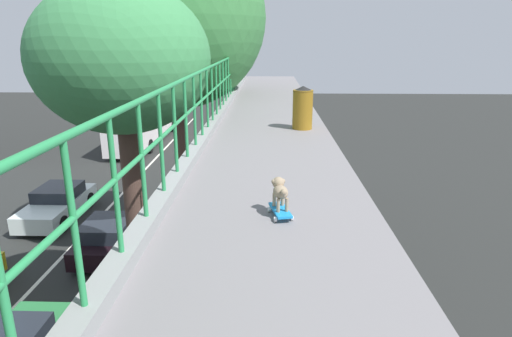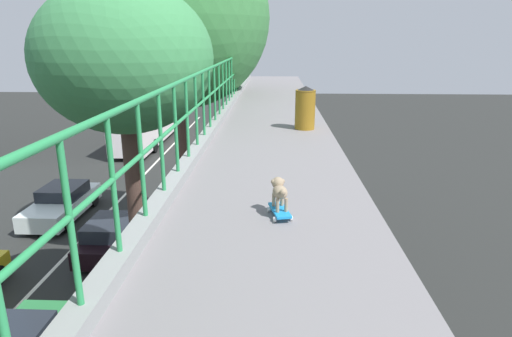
{
  "view_description": "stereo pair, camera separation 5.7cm",
  "coord_description": "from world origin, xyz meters",
  "px_view_note": "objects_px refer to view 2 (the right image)",
  "views": [
    {
      "loc": [
        0.92,
        -3.08,
        7.65
      ],
      "look_at": [
        0.78,
        1.57,
        6.25
      ],
      "focal_mm": 30.28,
      "sensor_mm": 36.0,
      "label": 1
    },
    {
      "loc": [
        0.98,
        -3.07,
        7.65
      ],
      "look_at": [
        0.78,
        1.57,
        6.25
      ],
      "focal_mm": 30.28,
      "sensor_mm": 36.0,
      "label": 2
    }
  ],
  "objects_px": {
    "car_white_sixth": "(62,203)",
    "litter_bin": "(305,107)",
    "toy_skateboard": "(280,211)",
    "city_bus": "(149,119)",
    "car_black_fifth": "(114,235)",
    "small_dog": "(279,190)"
  },
  "relations": [
    {
      "from": "car_black_fifth",
      "to": "toy_skateboard",
      "type": "xyz_separation_m",
      "value": [
        5.94,
        -10.18,
        5.29
      ]
    },
    {
      "from": "car_white_sixth",
      "to": "city_bus",
      "type": "relative_size",
      "value": 0.38
    },
    {
      "from": "city_bus",
      "to": "litter_bin",
      "type": "relative_size",
      "value": 13.48
    },
    {
      "from": "car_white_sixth",
      "to": "city_bus",
      "type": "bearing_deg",
      "value": 90.47
    },
    {
      "from": "car_white_sixth",
      "to": "toy_skateboard",
      "type": "height_order",
      "value": "toy_skateboard"
    },
    {
      "from": "car_white_sixth",
      "to": "litter_bin",
      "type": "bearing_deg",
      "value": -41.38
    },
    {
      "from": "city_bus",
      "to": "car_black_fifth",
      "type": "bearing_deg",
      "value": -78.5
    },
    {
      "from": "toy_skateboard",
      "to": "car_white_sixth",
      "type": "bearing_deg",
      "value": 125.26
    },
    {
      "from": "car_white_sixth",
      "to": "toy_skateboard",
      "type": "bearing_deg",
      "value": -54.74
    },
    {
      "from": "small_dog",
      "to": "litter_bin",
      "type": "xyz_separation_m",
      "value": [
        0.56,
        4.5,
        0.17
      ]
    },
    {
      "from": "car_black_fifth",
      "to": "toy_skateboard",
      "type": "distance_m",
      "value": 12.91
    },
    {
      "from": "car_black_fifth",
      "to": "car_white_sixth",
      "type": "bearing_deg",
      "value": 137.9
    },
    {
      "from": "car_white_sixth",
      "to": "litter_bin",
      "type": "distance_m",
      "value": 14.45
    },
    {
      "from": "car_black_fifth",
      "to": "small_dog",
      "type": "distance_m",
      "value": 12.97
    },
    {
      "from": "city_bus",
      "to": "toy_skateboard",
      "type": "height_order",
      "value": "toy_skateboard"
    },
    {
      "from": "car_white_sixth",
      "to": "toy_skateboard",
      "type": "xyz_separation_m",
      "value": [
        9.42,
        -13.33,
        5.28
      ]
    },
    {
      "from": "litter_bin",
      "to": "car_black_fifth",
      "type": "bearing_deg",
      "value": 139.01
    },
    {
      "from": "litter_bin",
      "to": "city_bus",
      "type": "bearing_deg",
      "value": 113.37
    },
    {
      "from": "small_dog",
      "to": "car_black_fifth",
      "type": "bearing_deg",
      "value": 120.32
    },
    {
      "from": "car_black_fifth",
      "to": "toy_skateboard",
      "type": "relative_size",
      "value": 8.58
    },
    {
      "from": "city_bus",
      "to": "small_dog",
      "type": "relative_size",
      "value": 35.14
    },
    {
      "from": "litter_bin",
      "to": "small_dog",
      "type": "bearing_deg",
      "value": -97.07
    }
  ]
}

